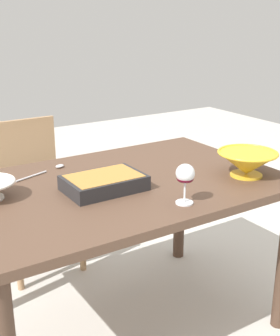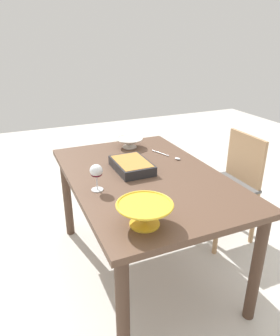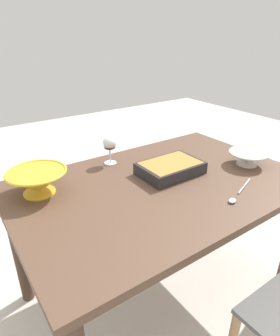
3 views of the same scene
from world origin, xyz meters
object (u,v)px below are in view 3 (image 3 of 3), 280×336
small_bowl (38,181)px  serving_spoon (237,195)px  dining_table (160,199)px  mixing_bowl (248,157)px  casserole_dish (170,168)px  wine_glass (110,145)px

small_bowl → serving_spoon: 0.89m
dining_table → small_bowl: size_ratio=5.27×
small_bowl → serving_spoon: (-0.71, 0.53, -0.05)m
mixing_bowl → serving_spoon: bearing=30.4°
mixing_bowl → small_bowl: (1.03, -0.34, 0.02)m
mixing_bowl → casserole_dish: bearing=-20.0°
dining_table → small_bowl: 0.59m
casserole_dish → mixing_bowl: 0.45m
small_bowl → serving_spoon: small_bowl is taller
mixing_bowl → small_bowl: 1.09m
dining_table → mixing_bowl: size_ratio=6.70×
wine_glass → mixing_bowl: wine_glass is taller
dining_table → serving_spoon: (-0.20, 0.30, 0.10)m
dining_table → small_bowl: small_bowl is taller
wine_glass → casserole_dish: 0.35m
wine_glass → small_bowl: wine_glass is taller
mixing_bowl → serving_spoon: (0.32, 0.19, -0.04)m
casserole_dish → small_bowl: 0.64m
wine_glass → casserole_dish: (-0.19, 0.29, -0.07)m
small_bowl → casserole_dish: bearing=163.2°
wine_glass → casserole_dish: size_ratio=0.50×
wine_glass → mixing_bowl: bearing=144.2°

